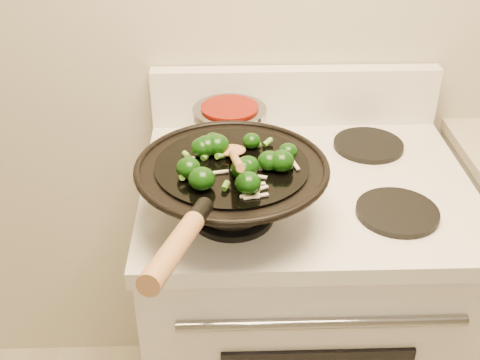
{
  "coord_description": "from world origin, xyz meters",
  "views": [
    {
      "loc": [
        -0.36,
        -0.04,
        1.69
      ],
      "look_at": [
        -0.33,
        1.0,
        1.03
      ],
      "focal_mm": 45.0,
      "sensor_mm": 36.0,
      "label": 1
    }
  ],
  "objects": [
    {
      "name": "stove",
      "position": [
        -0.17,
        1.17,
        0.47
      ],
      "size": [
        0.78,
        0.67,
        1.08
      ],
      "color": "white",
      "rests_on": "ground"
    },
    {
      "name": "wok",
      "position": [
        -0.35,
        1.02,
        1.0
      ],
      "size": [
        0.4,
        0.66,
        0.22
      ],
      "color": "black",
      "rests_on": "stove"
    },
    {
      "name": "stirfry",
      "position": [
        -0.35,
        1.01,
        1.07
      ],
      "size": [
        0.25,
        0.23,
        0.05
      ],
      "color": "black",
      "rests_on": "wok"
    },
    {
      "name": "wooden_spoon",
      "position": [
        -0.34,
        0.99,
        1.09
      ],
      "size": [
        0.06,
        0.27,
        0.12
      ],
      "color": "#A87242",
      "rests_on": "wok"
    },
    {
      "name": "saucepan",
      "position": [
        -0.35,
        1.32,
        0.99
      ],
      "size": [
        0.19,
        0.3,
        0.11
      ],
      "color": "gray",
      "rests_on": "stove"
    }
  ]
}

